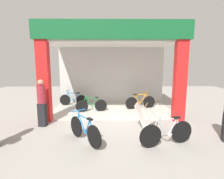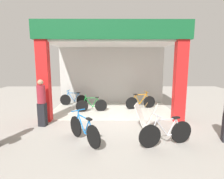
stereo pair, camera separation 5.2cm
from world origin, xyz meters
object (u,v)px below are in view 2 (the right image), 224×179
Objects in this scene: bicycle_inside_1 at (140,102)px; bicycle_parked_0 at (166,133)px; bicycle_inside_2 at (74,100)px; pedestrian_2 at (42,103)px; bicycle_inside_0 at (92,105)px; sandwich_board_sign at (146,116)px; bicycle_parked_1 at (84,130)px.

bicycle_parked_0 is (0.09, -3.96, 0.02)m from bicycle_inside_1.
bicycle_inside_1 is at bearing -10.35° from bicycle_inside_2.
pedestrian_2 reaches higher than bicycle_inside_1.
bicycle_parked_0 is at bearing -52.16° from bicycle_inside_2.
sandwich_board_sign is (2.15, -2.12, 0.12)m from bicycle_inside_0.
pedestrian_2 is at bearing 175.67° from sandwich_board_sign.
bicycle_inside_1 reaches higher than bicycle_inside_0.
pedestrian_2 reaches higher than sandwich_board_sign.
bicycle_parked_0 is at bearing -5.52° from bicycle_parked_1.
pedestrian_2 is (-3.77, 0.29, 0.44)m from sandwich_board_sign.
bicycle_inside_2 is 3.10m from pedestrian_2.
sandwich_board_sign is (3.24, -3.29, 0.11)m from bicycle_inside_2.
pedestrian_2 is at bearing -100.11° from bicycle_inside_2.
bicycle_inside_0 is 3.02m from sandwich_board_sign.
bicycle_inside_0 is 0.97× the size of bicycle_inside_2.
bicycle_parked_1 is 2.31m from sandwich_board_sign.
bicycle_parked_0 is 1.78× the size of sandwich_board_sign.
sandwich_board_sign is at bearing 104.24° from bicycle_parked_0.
bicycle_inside_0 is 0.95× the size of bicycle_inside_1.
sandwich_board_sign is (-0.24, -2.65, 0.10)m from bicycle_inside_1.
bicycle_parked_1 reaches higher than bicycle_inside_2.
sandwich_board_sign is (2.04, 1.07, 0.07)m from bicycle_parked_1.
bicycle_inside_0 is at bearing 125.96° from bicycle_parked_0.
bicycle_parked_0 reaches higher than bicycle_inside_2.
bicycle_inside_0 is at bearing -47.19° from bicycle_inside_2.
sandwich_board_sign is 3.81m from pedestrian_2.
bicycle_parked_1 is 1.46× the size of sandwich_board_sign.
pedestrian_2 is (-4.10, 1.59, 0.51)m from bicycle_parked_0.
bicycle_inside_1 is 0.89× the size of pedestrian_2.
bicycle_parked_0 reaches higher than bicycle_inside_1.
bicycle_parked_1 is at bearing -74.67° from bicycle_inside_2.
bicycle_parked_0 is at bearing -75.76° from sandwich_board_sign.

